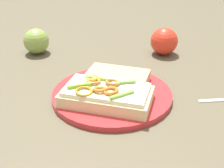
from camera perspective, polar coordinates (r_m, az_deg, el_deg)
ground_plane at (r=0.67m, az=0.00°, el=-2.45°), size 2.00×2.00×0.00m
plate at (r=0.67m, az=0.00°, el=-1.99°), size 0.26×0.26×0.01m
sandwich at (r=0.62m, az=-1.13°, el=-1.98°), size 0.16×0.21×0.04m
bread_slice_side at (r=0.69m, az=0.94°, el=1.05°), size 0.14×0.16×0.03m
apple_1 at (r=0.89m, az=9.84°, el=8.00°), size 0.10×0.10×0.08m
apple_2 at (r=0.92m, az=-14.14°, el=7.86°), size 0.10×0.10×0.07m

